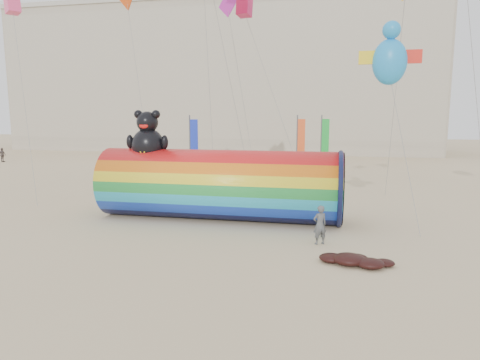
% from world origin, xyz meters
% --- Properties ---
extents(ground, '(160.00, 160.00, 0.00)m').
position_xyz_m(ground, '(0.00, 0.00, 0.00)').
color(ground, '#CCB58C').
rests_on(ground, ground).
extents(hotel_building, '(60.40, 15.40, 20.60)m').
position_xyz_m(hotel_building, '(-12.00, 45.95, 10.31)').
color(hotel_building, '#B7AD99').
rests_on(hotel_building, ground).
extents(windsock_assembly, '(12.08, 3.68, 5.57)m').
position_xyz_m(windsock_assembly, '(-1.05, 3.87, 1.85)').
color(windsock_assembly, red).
rests_on(windsock_assembly, ground).
extents(kite_handler, '(0.71, 0.63, 1.62)m').
position_xyz_m(kite_handler, '(4.04, 0.50, 0.81)').
color(kite_handler, '#4E5155').
rests_on(kite_handler, ground).
extents(fabric_bundle, '(2.62, 1.35, 0.41)m').
position_xyz_m(fabric_bundle, '(5.33, -1.71, 0.17)').
color(fabric_bundle, '#360E09').
rests_on(fabric_bundle, ground).
extents(festival_banners, '(9.72, 4.64, 5.20)m').
position_xyz_m(festival_banners, '(0.27, 15.00, 2.64)').
color(festival_banners, '#59595E').
rests_on(festival_banners, ground).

